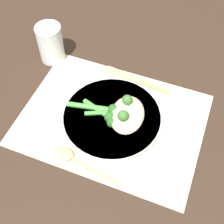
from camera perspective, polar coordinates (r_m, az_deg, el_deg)
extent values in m
plane|color=#332319|center=(0.78, 0.00, -1.41)|extent=(3.00, 3.00, 0.00)
cube|color=beige|center=(0.78, 0.00, -1.33)|extent=(0.45, 0.33, 0.00)
cylinder|color=white|center=(0.77, 0.00, -0.95)|extent=(0.24, 0.24, 0.01)
cylinder|color=silver|center=(0.77, 0.00, -0.77)|extent=(0.25, 0.25, 0.01)
ellipsoid|color=beige|center=(0.75, 2.81, -0.50)|extent=(0.10, 0.12, 0.03)
sphere|color=#3D702D|center=(0.72, 2.04, -0.68)|extent=(0.03, 0.03, 0.03)
sphere|color=#3D702D|center=(0.75, 2.80, 2.23)|extent=(0.03, 0.03, 0.03)
cylinder|color=green|center=(0.77, -1.07, -0.13)|extent=(0.10, 0.05, 0.01)
sphere|color=#286023|center=(0.76, 2.94, 0.47)|extent=(0.03, 0.03, 0.03)
sphere|color=#286023|center=(0.76, 3.61, -0.19)|extent=(0.03, 0.03, 0.03)
sphere|color=#286023|center=(0.77, 3.46, 1.01)|extent=(0.03, 0.03, 0.03)
cylinder|color=green|center=(0.77, -2.65, 0.33)|extent=(0.09, 0.04, 0.01)
sphere|color=#286023|center=(0.75, -0.07, -1.05)|extent=(0.03, 0.03, 0.03)
sphere|color=#286023|center=(0.74, -0.07, -1.93)|extent=(0.02, 0.02, 0.02)
cylinder|color=green|center=(0.78, -4.15, 0.75)|extent=(0.12, 0.04, 0.01)
sphere|color=#286023|center=(0.76, 0.12, 0.48)|extent=(0.03, 0.03, 0.03)
sphere|color=#286023|center=(0.76, 0.59, -0.34)|extent=(0.02, 0.02, 0.02)
cube|color=tan|center=(0.87, 2.17, 6.79)|extent=(0.11, 0.03, 0.00)
cube|color=tan|center=(0.85, 7.85, 4.58)|extent=(0.08, 0.02, 0.01)
cube|color=tan|center=(0.71, -3.04, -10.70)|extent=(0.12, 0.03, 0.00)
ellipsoid|color=tan|center=(0.73, -8.79, -7.48)|extent=(0.05, 0.04, 0.01)
cylinder|color=silver|center=(0.90, -11.18, 12.23)|extent=(0.07, 0.07, 0.11)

